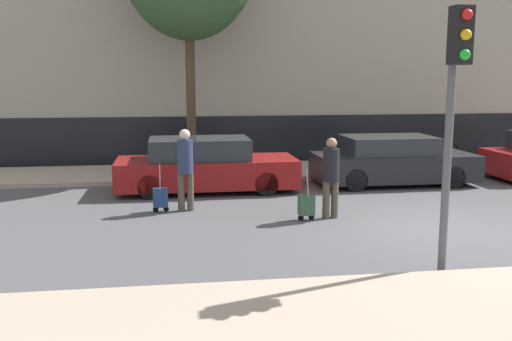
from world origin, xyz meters
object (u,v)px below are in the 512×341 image
Objects in this scene: parked_car_0 at (205,166)px; traffic_light at (455,88)px; trolley_left at (161,198)px; parked_car_1 at (392,161)px; pedestrian_left at (185,165)px; pedestrian_right at (331,173)px; trolley_right at (306,205)px; parked_bicycle at (434,153)px.

traffic_light is (3.17, -6.84, 2.12)m from parked_car_0.
trolley_left is at bearing 132.51° from traffic_light.
parked_car_1 is at bearing 2.18° from parked_car_0.
parked_car_1 is 2.40× the size of pedestrian_left.
parked_car_0 is at bearing 114.85° from traffic_light.
traffic_light reaches higher than pedestrian_left.
pedestrian_right reaches higher than trolley_left.
pedestrian_left is 1.70× the size of trolley_right.
parked_car_1 is at bearing 47.64° from trolley_right.
parked_car_1 is 1.11× the size of traffic_light.
parked_car_0 reaches higher than parked_car_1.
parked_car_0 is at bearing 63.32° from trolley_left.
parked_car_0 is 2.47m from trolley_left.
traffic_light reaches higher than pedestrian_right.
parked_bicycle is at bearing 29.26° from trolley_left.
parked_car_1 is at bearing 40.11° from pedestrian_right.
trolley_right is at bearing 110.48° from traffic_light.
parked_car_1 is 6.67m from trolley_left.
traffic_light is 10.68m from parked_bicycle.
parked_bicycle is at bearing 65.34° from traffic_light.
pedestrian_left is at bearing -104.37° from parked_car_0.
traffic_light reaches higher than parked_bicycle.
pedestrian_right is 4.08m from traffic_light.
traffic_light is at bearing -89.80° from pedestrian_right.
trolley_right is at bearing -179.93° from pedestrian_right.
trolley_left is 0.63× the size of pedestrian_right.
parked_car_0 is 7.83m from traffic_light.
parked_bicycle is (8.07, 4.79, -0.54)m from pedestrian_left.
pedestrian_left is at bearing 153.18° from trolley_right.
traffic_light reaches higher than parked_car_0.
pedestrian_left is 0.46× the size of traffic_light.
trolley_right is at bearing -21.74° from trolley_left.
pedestrian_left is at bearing -157.57° from parked_car_1.
trolley_right is at bearing -132.36° from parked_car_1.
trolley_left is at bearing -179.93° from pedestrian_left.
parked_car_1 is at bearing 74.47° from traffic_light.
trolley_right is 0.60× the size of parked_bicycle.
pedestrian_left is at bearing 4.15° from trolley_left.
trolley_left is (-6.22, -2.38, -0.31)m from parked_car_1.
pedestrian_right reaches higher than parked_car_1.
parked_bicycle is at bearing 26.61° from pedestrian_left.
parked_bicycle is (2.40, 2.45, -0.14)m from parked_car_1.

